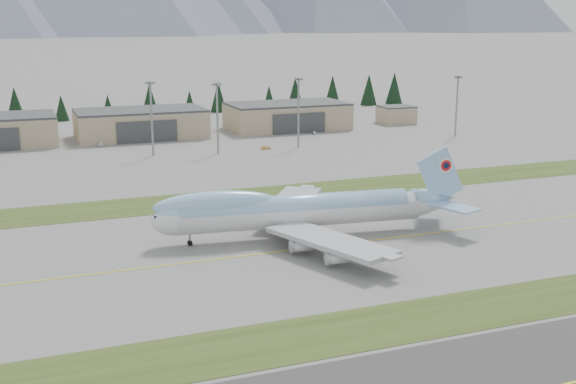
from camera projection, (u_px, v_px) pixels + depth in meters
name	position (u px, v px, depth m)	size (l,w,h in m)	color
ground	(346.00, 244.00, 145.81)	(7000.00, 7000.00, 0.00)	slate
grass_strip_near	(453.00, 313.00, 111.35)	(400.00, 14.00, 0.08)	#334418
grass_strip_far	(271.00, 194.00, 186.61)	(400.00, 18.00, 0.08)	#334418
taxiway_line_main	(346.00, 244.00, 145.81)	(400.00, 0.40, 0.02)	yellow
boeing_747_freighter	(297.00, 210.00, 148.64)	(67.98, 58.06, 17.85)	silver
hangar_center	(141.00, 123.00, 275.21)	(48.00, 26.60, 10.80)	#9A926C
hangar_right	(287.00, 116.00, 296.24)	(48.00, 26.60, 10.80)	#9A926C
control_shed	(396.00, 115.00, 312.42)	(14.00, 12.00, 7.60)	#9A926C
floodlight_masts	(214.00, 104.00, 241.43)	(202.84, 6.01, 24.42)	gray
service_vehicle_a	(101.00, 146.00, 256.98)	(1.58, 3.91, 1.33)	white
service_vehicle_b	(266.00, 149.00, 251.41)	(1.20, 3.41, 1.13)	gold
service_vehicle_c	(314.00, 134.00, 283.93)	(1.51, 3.71, 1.08)	silver
conifer_belt	(165.00, 99.00, 339.32)	(274.42, 14.38, 16.96)	black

